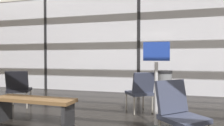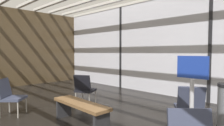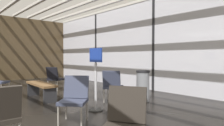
% 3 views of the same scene
% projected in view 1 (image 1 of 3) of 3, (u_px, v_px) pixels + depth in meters
% --- Properties ---
extents(glass_curtain_wall, '(14.00, 0.08, 3.38)m').
position_uv_depth(glass_curtain_wall, '(139.00, 42.00, 6.82)').
color(glass_curtain_wall, silver).
rests_on(glass_curtain_wall, ground).
extents(window_mullion_0, '(0.10, 0.12, 3.38)m').
position_uv_depth(window_mullion_0, '(46.00, 44.00, 7.75)').
color(window_mullion_0, black).
rests_on(window_mullion_0, ground).
extents(window_mullion_1, '(0.10, 0.12, 3.38)m').
position_uv_depth(window_mullion_1, '(139.00, 42.00, 6.82)').
color(window_mullion_1, black).
rests_on(window_mullion_1, ground).
extents(parked_airplane, '(13.47, 4.14, 4.14)m').
position_uv_depth(parked_airplane, '(170.00, 40.00, 10.49)').
color(parked_airplane, '#B2BCD6').
rests_on(parked_airplane, ground).
extents(lounge_chair_0, '(0.66, 0.68, 0.87)m').
position_uv_depth(lounge_chair_0, '(19.00, 87.00, 4.84)').
color(lounge_chair_0, black).
rests_on(lounge_chair_0, ground).
extents(lounge_chair_3, '(0.69, 0.70, 0.87)m').
position_uv_depth(lounge_chair_3, '(141.00, 89.00, 4.41)').
color(lounge_chair_3, '#33384C').
rests_on(lounge_chair_3, ground).
extents(lounge_chair_6, '(0.71, 0.71, 0.87)m').
position_uv_depth(lounge_chair_6, '(179.00, 110.00, 2.67)').
color(lounge_chair_6, '#33384C').
rests_on(lounge_chair_6, ground).
extents(waiting_bench, '(1.51, 0.45, 0.47)m').
position_uv_depth(waiting_bench, '(34.00, 104.00, 3.61)').
color(waiting_bench, brown).
rests_on(waiting_bench, ground).
extents(trash_bin, '(0.38, 0.38, 0.86)m').
position_uv_depth(trash_bin, '(164.00, 88.00, 4.99)').
color(trash_bin, slate).
rests_on(trash_bin, ground).
extents(info_sign, '(0.44, 0.32, 1.44)m').
position_uv_depth(info_sign, '(156.00, 87.00, 3.49)').
color(info_sign, '#333333').
rests_on(info_sign, ground).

